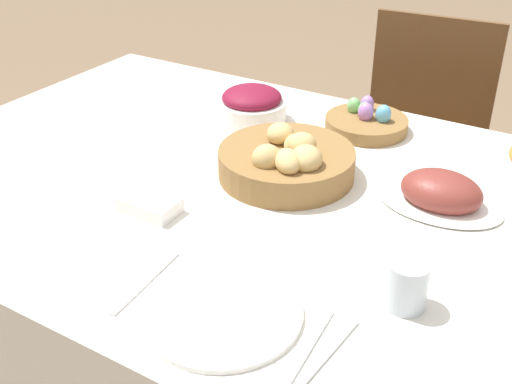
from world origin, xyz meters
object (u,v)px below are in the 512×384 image
(fork, at_px, (146,282))
(spoon, at_px, (326,357))
(chair_far_center, at_px, (416,149))
(butter_dish, at_px, (150,205))
(beet_salad_bowl, at_px, (252,105))
(drinking_cup, at_px, (406,284))
(bread_basket, at_px, (287,161))
(dinner_plate, at_px, (222,312))
(ham_platter, at_px, (441,194))
(knife, at_px, (308,349))
(egg_basket, at_px, (367,122))

(fork, distance_m, spoon, 0.35)
(chair_far_center, xyz_separation_m, butter_dish, (-0.22, -1.11, 0.28))
(beet_salad_bowl, bearing_deg, drinking_cup, -39.97)
(chair_far_center, xyz_separation_m, bread_basket, (-0.05, -0.83, 0.31))
(chair_far_center, bearing_deg, drinking_cup, -77.69)
(dinner_plate, height_order, fork, dinner_plate)
(ham_platter, bearing_deg, chair_far_center, 110.23)
(ham_platter, xyz_separation_m, drinking_cup, (0.05, -0.35, 0.02))
(knife, bearing_deg, egg_basket, 102.27)
(chair_far_center, xyz_separation_m, drinking_cup, (0.33, -1.12, 0.31))
(knife, xyz_separation_m, butter_dish, (-0.47, 0.19, 0.01))
(spoon, bearing_deg, butter_dish, 163.48)
(fork, xyz_separation_m, drinking_cup, (0.41, 0.18, 0.04))
(bread_basket, relative_size, knife, 1.58)
(beet_salad_bowl, xyz_separation_m, drinking_cup, (0.62, -0.52, -0.00))
(butter_dish, bearing_deg, fork, -52.26)
(knife, bearing_deg, fork, 175.47)
(beet_salad_bowl, distance_m, butter_dish, 0.51)
(drinking_cup, bearing_deg, knife, -116.07)
(fork, bearing_deg, butter_dish, 123.21)
(egg_basket, distance_m, dinner_plate, 0.81)
(spoon, bearing_deg, fork, -175.47)
(ham_platter, bearing_deg, knife, -94.23)
(egg_basket, distance_m, fork, 0.81)
(ham_platter, xyz_separation_m, fork, (-0.36, -0.53, -0.02))
(butter_dish, bearing_deg, drinking_cup, -1.19)
(bread_basket, height_order, ham_platter, bread_basket)
(beet_salad_bowl, bearing_deg, egg_basket, 20.60)
(bread_basket, xyz_separation_m, knife, (0.30, -0.47, -0.04))
(bread_basket, xyz_separation_m, ham_platter, (0.34, 0.06, -0.01))
(ham_platter, bearing_deg, bread_basket, -169.54)
(bread_basket, xyz_separation_m, beet_salad_bowl, (-0.23, 0.23, 0.00))
(egg_basket, bearing_deg, butter_dish, -110.05)
(fork, height_order, spoon, same)
(chair_far_center, distance_m, drinking_cup, 1.21)
(fork, relative_size, spoon, 1.00)
(dinner_plate, height_order, knife, dinner_plate)
(butter_dish, bearing_deg, beet_salad_bowl, 97.06)
(beet_salad_bowl, relative_size, spoon, 0.96)
(knife, height_order, drinking_cup, drinking_cup)
(egg_basket, bearing_deg, fork, -95.40)
(chair_far_center, bearing_deg, butter_dish, -105.63)
(chair_far_center, distance_m, dinner_plate, 1.33)
(knife, bearing_deg, drinking_cup, 59.40)
(chair_far_center, height_order, ham_platter, chair_far_center)
(beet_salad_bowl, distance_m, knife, 0.88)
(ham_platter, height_order, butter_dish, ham_platter)
(beet_salad_bowl, bearing_deg, dinner_plate, -62.04)
(chair_far_center, relative_size, butter_dish, 7.50)
(knife, relative_size, butter_dish, 1.60)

